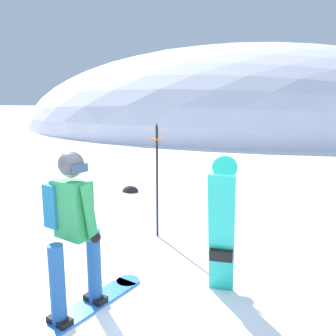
{
  "coord_description": "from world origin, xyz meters",
  "views": [
    {
      "loc": [
        1.22,
        -2.46,
        2.18
      ],
      "look_at": [
        -0.17,
        3.54,
        1.0
      ],
      "focal_mm": 37.36,
      "sensor_mm": 36.0,
      "label": 1
    }
  ],
  "objects_px": {
    "spare_snowboard": "(222,229)",
    "rock_dark": "(130,192)",
    "snowboarder_main": "(72,229)",
    "piste_marker_near": "(157,173)"
  },
  "relations": [
    {
      "from": "snowboarder_main",
      "to": "rock_dark",
      "type": "relative_size",
      "value": 4.3
    },
    {
      "from": "piste_marker_near",
      "to": "rock_dark",
      "type": "height_order",
      "value": "piste_marker_near"
    },
    {
      "from": "snowboarder_main",
      "to": "rock_dark",
      "type": "distance_m",
      "value": 5.07
    },
    {
      "from": "spare_snowboard",
      "to": "piste_marker_near",
      "type": "distance_m",
      "value": 1.99
    },
    {
      "from": "spare_snowboard",
      "to": "rock_dark",
      "type": "xyz_separation_m",
      "value": [
        -2.53,
        4.23,
        -0.81
      ]
    },
    {
      "from": "spare_snowboard",
      "to": "rock_dark",
      "type": "height_order",
      "value": "spare_snowboard"
    },
    {
      "from": "snowboarder_main",
      "to": "piste_marker_near",
      "type": "distance_m",
      "value": 2.26
    },
    {
      "from": "spare_snowboard",
      "to": "piste_marker_near",
      "type": "xyz_separation_m",
      "value": [
        -1.15,
        1.6,
        0.25
      ]
    },
    {
      "from": "piste_marker_near",
      "to": "rock_dark",
      "type": "relative_size",
      "value": 4.62
    },
    {
      "from": "spare_snowboard",
      "to": "rock_dark",
      "type": "relative_size",
      "value": 3.98
    }
  ]
}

